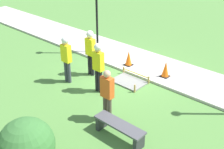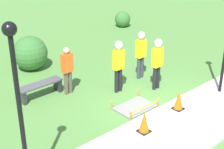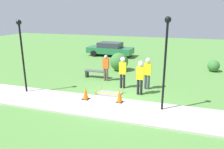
% 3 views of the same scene
% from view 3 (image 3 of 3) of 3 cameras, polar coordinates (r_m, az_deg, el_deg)
% --- Properties ---
extents(ground_plane, '(60.00, 60.00, 0.00)m').
position_cam_3_polar(ground_plane, '(11.60, 1.42, -6.55)').
color(ground_plane, '#51843D').
extents(sidewalk, '(28.00, 2.40, 0.10)m').
position_cam_3_polar(sidewalk, '(10.53, -0.42, -8.70)').
color(sidewalk, '#BCB7AD').
rests_on(sidewalk, ground_plane).
extents(wet_concrete_patch, '(1.33, 0.94, 0.32)m').
position_cam_3_polar(wet_concrete_patch, '(12.27, -0.68, -5.08)').
color(wet_concrete_patch, gray).
rests_on(wet_concrete_patch, ground_plane).
extents(traffic_cone_near_patch, '(0.34, 0.34, 0.66)m').
position_cam_3_polar(traffic_cone_near_patch, '(11.36, -6.91, -4.87)').
color(traffic_cone_near_patch, black).
rests_on(traffic_cone_near_patch, sidewalk).
extents(traffic_cone_far_patch, '(0.34, 0.34, 0.67)m').
position_cam_3_polar(traffic_cone_far_patch, '(10.92, 2.00, -5.61)').
color(traffic_cone_far_patch, black).
rests_on(traffic_cone_far_patch, sidewalk).
extents(park_bench, '(1.62, 0.44, 0.52)m').
position_cam_3_polar(park_bench, '(15.27, -4.13, 0.43)').
color(park_bench, '#2D2D33').
rests_on(park_bench, ground_plane).
extents(worker_supervisor, '(0.40, 0.28, 1.92)m').
position_cam_3_polar(worker_supervisor, '(12.96, 2.82, 1.35)').
color(worker_supervisor, black).
rests_on(worker_supervisor, ground_plane).
extents(worker_assistant, '(0.40, 0.28, 1.92)m').
position_cam_3_polar(worker_assistant, '(12.00, 7.36, 0.02)').
color(worker_assistant, black).
rests_on(worker_assistant, ground_plane).
extents(worker_trainee, '(0.40, 0.27, 1.90)m').
position_cam_3_polar(worker_trainee, '(12.97, 9.28, 1.06)').
color(worker_trainee, '#383D47').
rests_on(worker_trainee, ground_plane).
extents(bystander_in_orange_shirt, '(0.40, 0.23, 1.75)m').
position_cam_3_polar(bystander_in_orange_shirt, '(14.41, -1.60, 2.16)').
color(bystander_in_orange_shirt, brown).
rests_on(bystander_in_orange_shirt, ground_plane).
extents(lamppost_near, '(0.28, 0.28, 4.19)m').
position_cam_3_polar(lamppost_near, '(9.73, 13.86, 5.85)').
color(lamppost_near, black).
rests_on(lamppost_near, sidewalk).
extents(lamppost_far, '(0.28, 0.28, 3.97)m').
position_cam_3_polar(lamppost_far, '(12.77, -22.57, 6.89)').
color(lamppost_far, black).
rests_on(lamppost_far, sidewalk).
extents(parked_car_green, '(4.83, 2.36, 1.42)m').
position_cam_3_polar(parked_car_green, '(22.85, -0.49, 6.70)').
color(parked_car_green, '#236B3D').
rests_on(parked_car_green, ground_plane).
extents(shrub_rounded_near, '(0.90, 0.90, 0.90)m').
position_cam_3_polar(shrub_rounded_near, '(18.55, 25.00, 2.07)').
color(shrub_rounded_near, '#387033').
rests_on(shrub_rounded_near, ground_plane).
extents(shrub_rounded_mid, '(1.42, 1.42, 1.42)m').
position_cam_3_polar(shrub_rounded_mid, '(17.05, 1.87, 3.36)').
color(shrub_rounded_mid, '#387033').
rests_on(shrub_rounded_mid, ground_plane).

